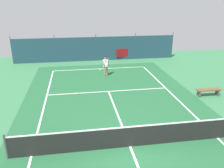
% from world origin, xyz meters
% --- Properties ---
extents(ground_plane, '(36.00, 36.00, 0.00)m').
position_xyz_m(ground_plane, '(0.00, 0.00, 0.00)').
color(ground_plane, '#387A4C').
extents(court_surface, '(11.02, 26.60, 0.01)m').
position_xyz_m(court_surface, '(0.00, 0.00, 0.00)').
color(court_surface, '#236038').
rests_on(court_surface, ground).
extents(tennis_net, '(10.12, 0.10, 1.10)m').
position_xyz_m(tennis_net, '(0.00, 0.00, 0.51)').
color(tennis_net, black).
rests_on(tennis_net, ground).
extents(back_fence, '(16.30, 0.98, 2.70)m').
position_xyz_m(back_fence, '(-0.00, 15.47, 0.67)').
color(back_fence, '#1E3D4C').
rests_on(back_fence, ground).
extents(tennis_player, '(0.61, 0.81, 1.64)m').
position_xyz_m(tennis_player, '(0.28, 9.86, 0.96)').
color(tennis_player, '#9E7051').
rests_on(tennis_player, ground).
extents(tennis_ball_near_player, '(0.07, 0.07, 0.07)m').
position_xyz_m(tennis_ball_near_player, '(-2.19, 6.53, 0.03)').
color(tennis_ball_near_player, '#CCDB33').
rests_on(tennis_ball_near_player, ground).
extents(parked_car, '(2.41, 4.39, 1.68)m').
position_xyz_m(parked_car, '(2.73, 16.99, 0.84)').
color(parked_car, maroon).
rests_on(parked_car, ground).
extents(courtside_bench, '(1.60, 0.40, 0.49)m').
position_xyz_m(courtside_bench, '(6.31, 4.59, 0.37)').
color(courtside_bench, brown).
rests_on(courtside_bench, ground).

